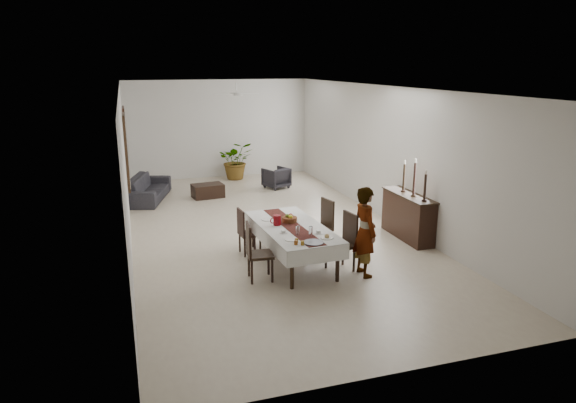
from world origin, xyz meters
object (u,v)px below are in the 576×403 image
(woman, at_px, (365,232))
(sideboard_body, at_px, (408,217))
(dining_table_top, at_px, (292,228))
(sofa, at_px, (148,188))
(red_pitcher, at_px, (277,220))

(woman, height_order, sideboard_body, woman)
(woman, xyz_separation_m, sideboard_body, (1.80, 1.57, -0.34))
(dining_table_top, height_order, woman, woman)
(sofa, bearing_deg, sideboard_body, -118.11)
(red_pitcher, height_order, sofa, red_pitcher)
(red_pitcher, distance_m, sofa, 6.00)
(red_pitcher, distance_m, sideboard_body, 3.17)
(dining_table_top, relative_size, sideboard_body, 1.47)
(red_pitcher, bearing_deg, woman, -39.28)
(dining_table_top, relative_size, woman, 1.43)
(red_pitcher, distance_m, woman, 1.70)
(red_pitcher, xyz_separation_m, woman, (1.31, -1.07, -0.02))
(woman, relative_size, sofa, 0.74)
(sofa, bearing_deg, red_pitcher, -143.03)
(dining_table_top, height_order, red_pitcher, red_pitcher)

